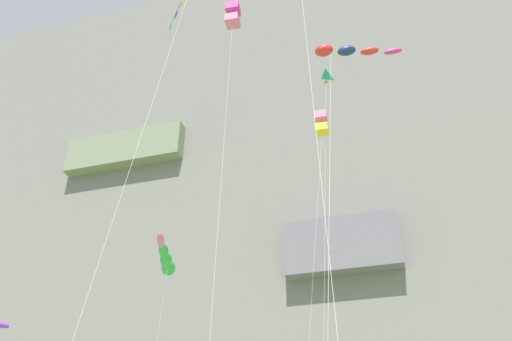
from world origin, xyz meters
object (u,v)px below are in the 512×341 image
(kite_windsock_upper_mid, at_px, (345,51))
(kite_box_low_left, at_px, (321,124))
(kite_box_front_field, at_px, (233,16))
(kite_banner_high_left, at_px, (174,29))
(kite_windsock_far_left, at_px, (166,260))
(kite_delta_mid_center, at_px, (322,98))

(kite_windsock_upper_mid, height_order, kite_box_low_left, kite_box_low_left)
(kite_box_front_field, relative_size, kite_banner_high_left, 1.28)
(kite_banner_high_left, bearing_deg, kite_windsock_upper_mid, 11.86)
(kite_box_front_field, relative_size, kite_windsock_upper_mid, 1.57)
(kite_windsock_far_left, distance_m, kite_banner_high_left, 16.68)
(kite_windsock_far_left, xyz_separation_m, kite_windsock_upper_mid, (14.41, -12.66, 3.51))
(kite_windsock_far_left, relative_size, kite_windsock_upper_mid, 0.85)
(kite_windsock_upper_mid, distance_m, kite_box_low_left, 15.29)
(kite_box_front_field, bearing_deg, kite_delta_mid_center, 60.76)
(kite_windsock_upper_mid, bearing_deg, kite_windsock_far_left, 138.69)
(kite_windsock_upper_mid, xyz_separation_m, kite_box_low_left, (-3.07, 13.46, 6.58))
(kite_windsock_far_left, xyz_separation_m, kite_banner_high_left, (6.16, -14.40, 5.74))
(kite_windsock_far_left, height_order, kite_banner_high_left, kite_banner_high_left)
(kite_delta_mid_center, height_order, kite_box_low_left, kite_delta_mid_center)
(kite_windsock_far_left, xyz_separation_m, kite_box_low_left, (11.34, 0.79, 10.10))
(kite_delta_mid_center, relative_size, kite_windsock_upper_mid, 1.54)
(kite_box_front_field, bearing_deg, kite_box_low_left, 56.88)
(kite_box_front_field, height_order, kite_box_low_left, kite_box_front_field)
(kite_windsock_upper_mid, bearing_deg, kite_delta_mid_center, 101.45)
(kite_windsock_far_left, bearing_deg, kite_delta_mid_center, 10.59)
(kite_delta_mid_center, height_order, kite_box_front_field, kite_box_front_field)
(kite_windsock_far_left, bearing_deg, kite_windsock_upper_mid, -41.31)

